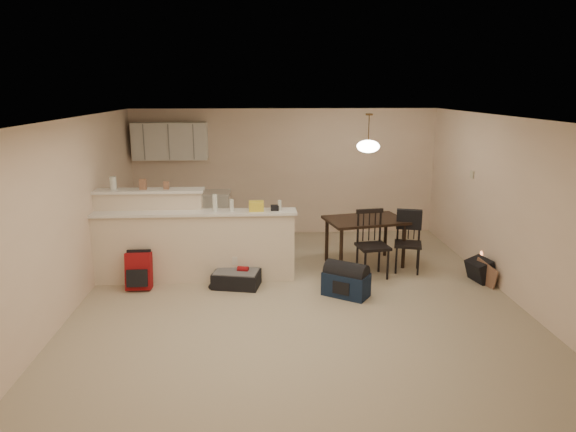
{
  "coord_description": "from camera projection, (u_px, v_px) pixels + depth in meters",
  "views": [
    {
      "loc": [
        -0.52,
        -6.61,
        2.88
      ],
      "look_at": [
        -0.1,
        0.7,
        1.05
      ],
      "focal_mm": 32.0,
      "sensor_mm": 36.0,
      "label": 1
    }
  ],
  "objects": [
    {
      "name": "dining_chair_far",
      "position": [
        408.0,
        243.0,
        8.2
      ],
      "size": [
        0.51,
        0.5,
        0.96
      ],
      "primitive_type": null,
      "rotation": [
        0.0,
        0.0,
        -0.27
      ],
      "color": "black",
      "rests_on": "ground"
    },
    {
      "name": "kitchen_counter",
      "position": [
        184.0,
        216.0,
        10.0
      ],
      "size": [
        1.8,
        0.6,
        0.9
      ],
      "primitive_type": "cube",
      "color": "white",
      "rests_on": "ground"
    },
    {
      "name": "room",
      "position": [
        298.0,
        214.0,
        6.83
      ],
      "size": [
        7.0,
        7.02,
        2.5
      ],
      "color": "#B8A98E",
      "rests_on": "ground"
    },
    {
      "name": "cardboard_sheet",
      "position": [
        485.0,
        274.0,
        7.68
      ],
      "size": [
        0.15,
        0.43,
        0.34
      ],
      "primitive_type": "cube",
      "rotation": [
        0.0,
        0.0,
        1.87
      ],
      "color": "#8E6249",
      "rests_on": "ground"
    },
    {
      "name": "bottle_b",
      "position": [
        232.0,
        205.0,
        7.66
      ],
      "size": [
        0.06,
        0.06,
        0.18
      ],
      "primitive_type": "cylinder",
      "color": "silver",
      "rests_on": "breakfast_bar"
    },
    {
      "name": "cereal_box",
      "position": [
        143.0,
        184.0,
        7.73
      ],
      "size": [
        0.1,
        0.07,
        0.16
      ],
      "primitive_type": "cube",
      "color": "#8E6249",
      "rests_on": "breakfast_bar"
    },
    {
      "name": "jar",
      "position": [
        113.0,
        183.0,
        7.7
      ],
      "size": [
        0.1,
        0.1,
        0.2
      ],
      "primitive_type": "cylinder",
      "color": "silver",
      "rests_on": "breakfast_bar"
    },
    {
      "name": "pendant_lamp",
      "position": [
        368.0,
        146.0,
        8.15
      ],
      "size": [
        0.36,
        0.36,
        0.62
      ],
      "color": "brown",
      "rests_on": "room"
    },
    {
      "name": "suitcase",
      "position": [
        236.0,
        279.0,
        7.64
      ],
      "size": [
        0.75,
        0.57,
        0.23
      ],
      "primitive_type": "cube",
      "rotation": [
        0.0,
        0.0,
        -0.21
      ],
      "color": "black",
      "rests_on": "ground"
    },
    {
      "name": "black_daypack",
      "position": [
        481.0,
        271.0,
        7.84
      ],
      "size": [
        0.34,
        0.43,
        0.34
      ],
      "primitive_type": "cube",
      "rotation": [
        0.0,
        0.0,
        1.77
      ],
      "color": "black",
      "rests_on": "ground"
    },
    {
      "name": "navy_duffel",
      "position": [
        346.0,
        284.0,
        7.29
      ],
      "size": [
        0.71,
        0.63,
        0.34
      ],
      "primitive_type": "cube",
      "rotation": [
        0.0,
        0.0,
        -0.59
      ],
      "color": "#12203A",
      "rests_on": "ground"
    },
    {
      "name": "red_backpack",
      "position": [
        139.0,
        271.0,
        7.53
      ],
      "size": [
        0.37,
        0.23,
        0.54
      ],
      "primitive_type": "cube",
      "rotation": [
        0.0,
        0.0,
        0.02
      ],
      "color": "maroon",
      "rests_on": "ground"
    },
    {
      "name": "thermostat",
      "position": [
        472.0,
        174.0,
        8.43
      ],
      "size": [
        0.02,
        0.12,
        0.12
      ],
      "primitive_type": "cube",
      "color": "beige",
      "rests_on": "room"
    },
    {
      "name": "dining_chair_near",
      "position": [
        373.0,
        245.0,
        7.94
      ],
      "size": [
        0.52,
        0.51,
        1.05
      ],
      "primitive_type": null,
      "rotation": [
        0.0,
        0.0,
        0.16
      ],
      "color": "black",
      "rests_on": "ground"
    },
    {
      "name": "extra_item_x",
      "position": [
        280.0,
        205.0,
        7.71
      ],
      "size": [
        0.05,
        0.05,
        0.15
      ],
      "primitive_type": "cylinder",
      "color": "silver",
      "rests_on": "breakfast_bar"
    },
    {
      "name": "pouch",
      "position": [
        275.0,
        208.0,
        7.71
      ],
      "size": [
        0.12,
        0.1,
        0.08
      ],
      "primitive_type": "cube",
      "color": "#8E6249",
      "rests_on": "breakfast_bar"
    },
    {
      "name": "small_box",
      "position": [
        166.0,
        185.0,
        7.76
      ],
      "size": [
        0.08,
        0.06,
        0.12
      ],
      "primitive_type": "cube",
      "color": "#8E6249",
      "rests_on": "breakfast_bar"
    },
    {
      "name": "upper_cabinets",
      "position": [
        170.0,
        141.0,
        9.76
      ],
      "size": [
        1.4,
        0.34,
        0.7
      ],
      "primitive_type": "cube",
      "color": "white",
      "rests_on": "room"
    },
    {
      "name": "bag_lump",
      "position": [
        256.0,
        206.0,
        7.69
      ],
      "size": [
        0.22,
        0.18,
        0.14
      ],
      "primitive_type": "cube",
      "color": "#8E6249",
      "rests_on": "breakfast_bar"
    },
    {
      "name": "dining_table",
      "position": [
        365.0,
        224.0,
        8.46
      ],
      "size": [
        1.41,
        1.09,
        0.79
      ],
      "rotation": [
        0.0,
        0.0,
        0.21
      ],
      "color": "black",
      "rests_on": "ground"
    },
    {
      "name": "breakfast_bar",
      "position": [
        179.0,
        241.0,
        7.83
      ],
      "size": [
        3.08,
        0.58,
        1.39
      ],
      "color": "beige",
      "rests_on": "ground"
    },
    {
      "name": "bottle_a",
      "position": [
        215.0,
        203.0,
        7.64
      ],
      "size": [
        0.07,
        0.07,
        0.26
      ],
      "primitive_type": "cylinder",
      "color": "silver",
      "rests_on": "breakfast_bar"
    }
  ]
}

